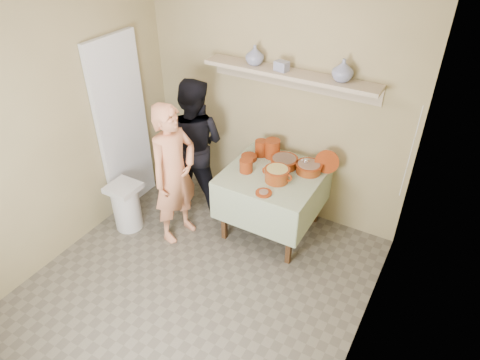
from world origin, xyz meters
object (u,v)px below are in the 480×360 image
Objects in this scene: person_cook at (174,175)px; trash_bin at (127,206)px; cazuela_rice at (277,174)px; person_helper at (193,145)px; serving_table at (273,182)px.

trash_bin is (-0.56, -0.19, -0.49)m from person_cook.
person_cook is at bearing -155.09° from cazuela_rice.
person_helper reaches higher than serving_table.
serving_table reaches higher than trash_bin.
cazuela_rice is at bearing 22.72° from trash_bin.
person_helper reaches higher than cazuela_rice.
trash_bin is at bearing 118.72° from person_cook.
serving_table is 1.74× the size of trash_bin.
serving_table is at bearing 165.00° from person_helper.
person_helper is at bearing 26.50° from person_cook.
person_helper reaches higher than person_cook.
person_cook reaches higher than cazuela_rice.
person_cook is 1.04m from cazuela_rice.
cazuela_rice reaches higher than trash_bin.
serving_table is at bearing 27.83° from trash_bin.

